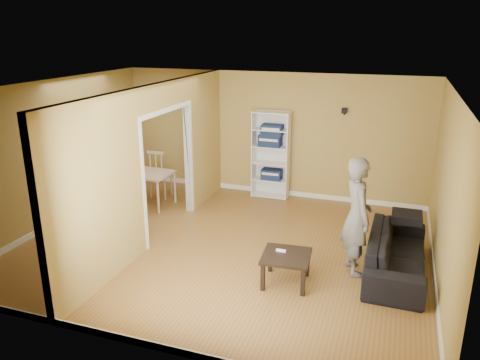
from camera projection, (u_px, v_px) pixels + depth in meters
name	position (u px, v px, depth m)	size (l,w,h in m)	color
room_shell	(224.00, 170.00, 7.37)	(6.50, 6.50, 6.50)	olive
partition	(156.00, 164.00, 7.75)	(0.22, 5.50, 2.60)	#B5883D
wall_speaker	(344.00, 111.00, 9.14)	(0.10, 0.10, 0.10)	black
sofa	(397.00, 248.00, 6.81)	(0.88, 2.06, 0.78)	black
person	(358.00, 206.00, 6.64)	(0.58, 0.75, 2.05)	slate
bookshelf	(272.00, 154.00, 9.81)	(0.77, 0.34, 1.83)	white
paper_box_navy_a	(272.00, 174.00, 9.89)	(0.42, 0.27, 0.21)	navy
paper_box_navy_b	(270.00, 141.00, 9.68)	(0.46, 0.30, 0.23)	navy
paper_box_navy_c	(272.00, 130.00, 9.60)	(0.44, 0.28, 0.22)	navy
coffee_table	(286.00, 259.00, 6.51)	(0.66, 0.66, 0.44)	black
game_controller	(281.00, 251.00, 6.59)	(0.14, 0.04, 0.03)	white
dining_table	(144.00, 176.00, 9.40)	(1.10, 0.74, 0.69)	tan
chair_left	(114.00, 180.00, 9.70)	(0.40, 0.40, 0.88)	tan
chair_near	(131.00, 193.00, 8.92)	(0.40, 0.40, 0.87)	#D5BB7F
chair_far	(161.00, 173.00, 9.89)	(0.48, 0.48, 1.04)	tan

